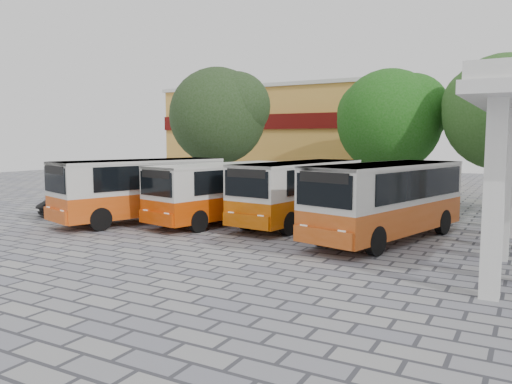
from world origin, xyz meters
The scene contains 10 objects.
ground centered at (0.00, 0.00, 0.00)m, with size 90.00×90.00×0.00m, color slate.
shophouse_block centered at (-11.00, 25.99, 4.16)m, with size 20.40×10.40×8.30m.
bus_far_left centered at (-7.07, 2.06, 1.64)m, with size 4.71×8.35×2.83m.
bus_centre_left centered at (-3.59, 3.57, 1.54)m, with size 3.82×7.78×2.67m.
bus_centre_right centered at (-0.36, 4.79, 1.60)m, with size 3.32×7.92×2.76m.
bus_far_right centered at (3.90, 3.22, 1.66)m, with size 4.35×8.39×2.86m.
tree_left centered at (-9.75, 12.69, 5.51)m, with size 6.71×6.39×8.49m.
tree_middle centered at (0.63, 16.52, 5.12)m, with size 6.84×6.51×8.16m.
tree_right centered at (7.13, 15.18, 5.44)m, with size 6.62×6.30×8.38m.
parked_car centered at (-11.21, 2.39, 0.62)m, with size 2.07×4.49×1.25m, color black.
Camera 1 is at (8.60, -15.26, 3.75)m, focal length 35.00 mm.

